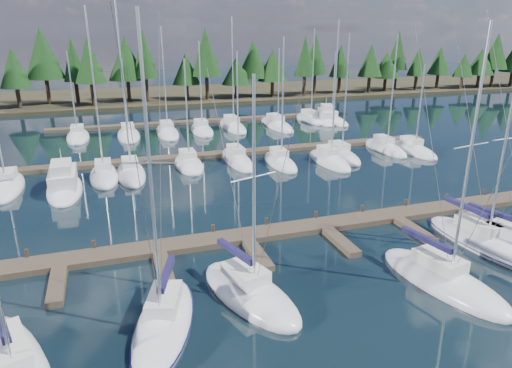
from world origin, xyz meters
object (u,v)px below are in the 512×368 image
object	(u,v)px
front_sailboat_1	(164,322)
motor_yacht_left	(64,186)
front_sailboat_4	(481,242)
motor_yacht_right	(326,118)
front_sailboat_2	(249,293)
main_dock	(325,228)
front_sailboat_3	(443,280)

from	to	relation	value
front_sailboat_1	motor_yacht_left	xyz separation A→B (m)	(-5.96, 23.04, 0.20)
front_sailboat_4	motor_yacht_right	bearing A→B (deg)	77.22
front_sailboat_2	motor_yacht_right	size ratio (longest dim) A/B	1.37
main_dock	front_sailboat_2	xyz separation A→B (m)	(-7.88, -6.51, 0.08)
front_sailboat_1	motor_yacht_right	distance (m)	54.78
front_sailboat_4	front_sailboat_2	bearing A→B (deg)	-176.41
main_dock	front_sailboat_3	bearing A→B (deg)	-70.45
front_sailboat_1	motor_yacht_right	bearing A→B (deg)	55.13
front_sailboat_2	front_sailboat_4	size ratio (longest dim) A/B	0.94
front_sailboat_4	motor_yacht_right	world-z (taller)	front_sailboat_4
main_dock	front_sailboat_2	bearing A→B (deg)	-140.40
front_sailboat_4	motor_yacht_right	size ratio (longest dim) A/B	1.46
front_sailboat_1	front_sailboat_2	distance (m)	4.97
front_sailboat_2	front_sailboat_3	xyz separation A→B (m)	(10.99, -2.25, 0.01)
front_sailboat_1	motor_yacht_left	world-z (taller)	front_sailboat_1
front_sailboat_3	front_sailboat_4	distance (m)	6.71
front_sailboat_1	front_sailboat_3	world-z (taller)	front_sailboat_1
main_dock	motor_yacht_right	size ratio (longest dim) A/B	4.67
main_dock	motor_yacht_left	xyz separation A→B (m)	(-18.65, 15.29, 0.30)
front_sailboat_1	front_sailboat_4	world-z (taller)	front_sailboat_1
front_sailboat_1	front_sailboat_2	size ratio (longest dim) A/B	1.22
front_sailboat_2	front_sailboat_3	world-z (taller)	front_sailboat_3
main_dock	motor_yacht_left	distance (m)	24.12
front_sailboat_3	main_dock	bearing A→B (deg)	109.55
front_sailboat_1	motor_yacht_left	distance (m)	23.80
motor_yacht_left	front_sailboat_2	bearing A→B (deg)	-63.70
front_sailboat_3	front_sailboat_4	size ratio (longest dim) A/B	1.11
front_sailboat_1	front_sailboat_4	distance (m)	21.77
motor_yacht_right	front_sailboat_2	bearing A→B (deg)	-121.23
front_sailboat_4	motor_yacht_left	xyz separation A→B (m)	(-27.61, 20.75, 0.22)
front_sailboat_1	motor_yacht_right	xyz separation A→B (m)	(31.32, 44.94, 0.19)
front_sailboat_1	motor_yacht_right	world-z (taller)	front_sailboat_1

